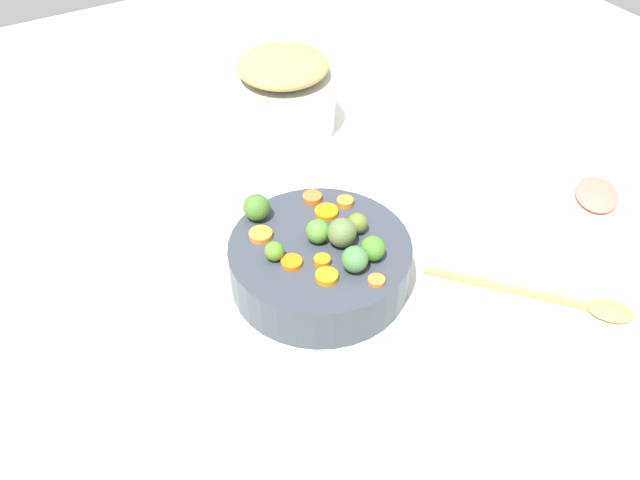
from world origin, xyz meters
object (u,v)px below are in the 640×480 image
object	(u,v)px
serving_bowl_carrots	(320,263)
wooden_spoon	(567,302)
metal_pot	(284,103)
ham_plate	(585,194)

from	to	relation	value
serving_bowl_carrots	wooden_spoon	xyz separation A→B (m)	(0.23, 0.29, -0.03)
serving_bowl_carrots	wooden_spoon	world-z (taller)	serving_bowl_carrots
metal_pot	serving_bowl_carrots	bearing A→B (deg)	-21.65
metal_pot	ham_plate	distance (m)	0.59
serving_bowl_carrots	wooden_spoon	distance (m)	0.38
serving_bowl_carrots	ham_plate	distance (m)	0.52
metal_pot	ham_plate	bearing A→B (deg)	36.39
serving_bowl_carrots	wooden_spoon	bearing A→B (deg)	51.31
metal_pot	wooden_spoon	distance (m)	0.66
serving_bowl_carrots	ham_plate	world-z (taller)	serving_bowl_carrots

